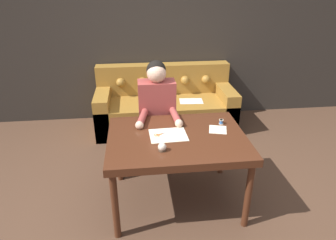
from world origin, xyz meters
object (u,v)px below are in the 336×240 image
object	(u,v)px
dining_table	(177,143)
thread_spool	(221,122)
scissors	(160,134)
pin_cushion	(162,147)
person	(157,117)
couch	(165,106)

from	to	relation	value
dining_table	thread_spool	world-z (taller)	thread_spool
scissors	pin_cushion	size ratio (longest dim) A/B	2.68
thread_spool	person	bearing A→B (deg)	145.48
dining_table	person	world-z (taller)	person
scissors	thread_spool	size ratio (longest dim) A/B	4.26
person	pin_cushion	size ratio (longest dim) A/B	17.88
couch	dining_table	bearing A→B (deg)	-92.20
couch	thread_spool	distance (m)	1.62
scissors	pin_cushion	xyz separation A→B (m)	(-0.01, -0.28, 0.03)
person	thread_spool	world-z (taller)	person
person	thread_spool	xyz separation A→B (m)	(0.60, -0.42, 0.11)
couch	pin_cushion	distance (m)	2.01
person	scissors	size ratio (longest dim) A/B	6.67
person	thread_spool	bearing A→B (deg)	-34.52
couch	scissors	distance (m)	1.73
scissors	thread_spool	world-z (taller)	thread_spool
couch	person	distance (m)	1.16
scissors	pin_cushion	distance (m)	0.28
couch	thread_spool	xyz separation A→B (m)	(0.40, -1.50, 0.44)
couch	thread_spool	world-z (taller)	couch
thread_spool	pin_cushion	world-z (taller)	pin_cushion
dining_table	scissors	xyz separation A→B (m)	(-0.15, 0.05, 0.08)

